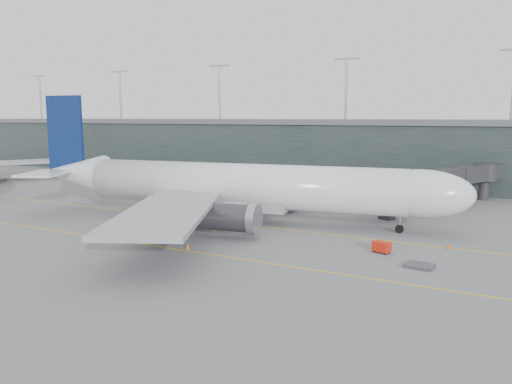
% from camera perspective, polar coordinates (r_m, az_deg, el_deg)
% --- Properties ---
extents(ground, '(320.00, 320.00, 0.00)m').
position_cam_1_polar(ground, '(80.82, -4.06, -2.73)').
color(ground, slate).
rests_on(ground, ground).
extents(taxiline_a, '(160.00, 0.25, 0.02)m').
position_cam_1_polar(taxiline_a, '(77.53, -5.63, -3.23)').
color(taxiline_a, gold).
rests_on(taxiline_a, ground).
extents(taxiline_b, '(160.00, 0.25, 0.02)m').
position_cam_1_polar(taxiline_b, '(65.15, -13.46, -5.70)').
color(taxiline_b, gold).
rests_on(taxiline_b, ground).
extents(taxiline_lead_main, '(0.25, 60.00, 0.02)m').
position_cam_1_polar(taxiline_lead_main, '(96.04, 4.82, -0.93)').
color(taxiline_lead_main, gold).
rests_on(taxiline_lead_main, ground).
extents(taxiline_lead_adj, '(0.25, 60.00, 0.02)m').
position_cam_1_polar(taxiline_lead_adj, '(146.82, -25.26, 1.57)').
color(taxiline_lead_adj, gold).
rests_on(taxiline_lead_adj, ground).
extents(terminal, '(240.00, 36.00, 29.00)m').
position_cam_1_polar(terminal, '(132.31, 9.36, 4.91)').
color(terminal, '#1E2A29').
rests_on(terminal, ground).
extents(main_aircraft, '(68.99, 64.17, 19.37)m').
position_cam_1_polar(main_aircraft, '(75.48, -2.10, 0.67)').
color(main_aircraft, silver).
rests_on(main_aircraft, ground).
extents(jet_bridge, '(21.47, 44.15, 6.99)m').
position_cam_1_polar(jet_bridge, '(92.71, 18.85, 1.56)').
color(jet_bridge, '#2B2A2F').
rests_on(jet_bridge, ground).
extents(gse_cart, '(2.25, 1.78, 1.34)m').
position_cam_1_polar(gse_cart, '(60.71, 14.16, -6.06)').
color(gse_cart, red).
rests_on(gse_cart, ground).
extents(baggage_dolly, '(3.08, 2.56, 0.29)m').
position_cam_1_polar(baggage_dolly, '(56.30, 18.19, -7.99)').
color(baggage_dolly, '#3B3B41').
rests_on(baggage_dolly, ground).
extents(uld_a, '(1.85, 1.50, 1.64)m').
position_cam_1_polar(uld_a, '(91.29, -4.44, -0.88)').
color(uld_a, '#353439').
rests_on(uld_a, ground).
extents(uld_b, '(2.06, 1.66, 1.84)m').
position_cam_1_polar(uld_b, '(92.96, -1.75, -0.62)').
color(uld_b, '#353439').
rests_on(uld_b, ground).
extents(uld_c, '(2.05, 1.74, 1.69)m').
position_cam_1_polar(uld_c, '(89.23, 0.35, -1.06)').
color(uld_c, '#353439').
rests_on(uld_c, ground).
extents(cone_nose, '(0.48, 0.48, 0.76)m').
position_cam_1_polar(cone_nose, '(65.00, 21.18, -5.75)').
color(cone_nose, orange).
rests_on(cone_nose, ground).
extents(cone_wing_stbd, '(0.44, 0.44, 0.70)m').
position_cam_1_polar(cone_wing_stbd, '(61.24, -7.81, -6.13)').
color(cone_wing_stbd, orange).
rests_on(cone_wing_stbd, ground).
extents(cone_wing_port, '(0.48, 0.48, 0.76)m').
position_cam_1_polar(cone_wing_port, '(85.84, 6.09, -1.83)').
color(cone_wing_port, '#D2520B').
rests_on(cone_wing_port, ground).
extents(cone_tail, '(0.39, 0.39, 0.62)m').
position_cam_1_polar(cone_tail, '(77.96, -15.00, -3.19)').
color(cone_tail, red).
rests_on(cone_tail, ground).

